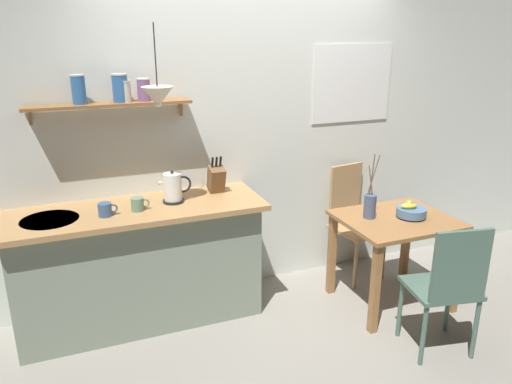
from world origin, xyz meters
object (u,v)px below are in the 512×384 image
object	(u,v)px
electric_kettle	(173,188)
coffee_mug_spare	(138,204)
dining_chair_near	(448,284)
pendant_lamp	(158,97)
dining_table	(395,233)
coffee_mug_by_sink	(105,210)
knife_block	(216,178)
dining_chair_far	(352,217)
fruit_bowl	(411,211)
twig_vase	(370,205)

from	to	relation	value
electric_kettle	coffee_mug_spare	world-z (taller)	electric_kettle
dining_chair_near	pendant_lamp	bearing A→B (deg)	148.33
dining_table	coffee_mug_by_sink	world-z (taller)	coffee_mug_by_sink
knife_block	dining_chair_far	bearing A→B (deg)	0.43
knife_block	electric_kettle	bearing A→B (deg)	-165.02
dining_chair_near	pendant_lamp	distance (m)	2.27
fruit_bowl	knife_block	distance (m)	1.53
dining_chair_near	dining_chair_far	world-z (taller)	dining_chair_far
dining_table	fruit_bowl	xyz separation A→B (m)	(0.11, -0.03, 0.18)
electric_kettle	fruit_bowl	bearing A→B (deg)	-16.01
fruit_bowl	electric_kettle	size ratio (longest dim) A/B	0.95
coffee_mug_spare	electric_kettle	bearing A→B (deg)	17.74
dining_table	coffee_mug_spare	xyz separation A→B (m)	(-1.91, 0.38, 0.37)
twig_vase	coffee_mug_by_sink	distance (m)	1.96
dining_table	dining_chair_far	world-z (taller)	dining_chair_far
knife_block	pendant_lamp	bearing A→B (deg)	-151.08
dining_table	pendant_lamp	distance (m)	2.09
fruit_bowl	coffee_mug_spare	xyz separation A→B (m)	(-2.02, 0.41, 0.18)
dining_chair_near	knife_block	world-z (taller)	knife_block
knife_block	coffee_mug_by_sink	distance (m)	0.88
twig_vase	knife_block	bearing A→B (deg)	155.95
dining_chair_far	fruit_bowl	bearing A→B (deg)	-77.33
twig_vase	electric_kettle	xyz separation A→B (m)	(-1.44, 0.39, 0.20)
dining_chair_far	pendant_lamp	xyz separation A→B (m)	(-1.71, -0.26, 1.18)
dining_chair_near	dining_chair_far	size ratio (longest dim) A/B	0.96
fruit_bowl	twig_vase	xyz separation A→B (m)	(-0.30, 0.11, 0.05)
twig_vase	pendant_lamp	bearing A→B (deg)	171.47
fruit_bowl	pendant_lamp	distance (m)	2.09
dining_chair_far	coffee_mug_spare	world-z (taller)	coffee_mug_spare
coffee_mug_by_sink	pendant_lamp	bearing A→B (deg)	-6.75
twig_vase	knife_block	distance (m)	1.21
dining_chair_far	knife_block	world-z (taller)	knife_block
dining_chair_far	coffee_mug_spare	distance (m)	1.94
electric_kettle	coffee_mug_spare	distance (m)	0.29
twig_vase	knife_block	world-z (taller)	twig_vase
fruit_bowl	pendant_lamp	world-z (taller)	pendant_lamp
fruit_bowl	knife_block	bearing A→B (deg)	156.76
coffee_mug_by_sink	coffee_mug_spare	distance (m)	0.22
dining_table	coffee_mug_spare	size ratio (longest dim) A/B	6.62
twig_vase	dining_chair_near	bearing A→B (deg)	-82.30
twig_vase	fruit_bowl	bearing A→B (deg)	-20.30
twig_vase	coffee_mug_by_sink	xyz separation A→B (m)	(-1.94, 0.28, 0.14)
dining_chair_near	twig_vase	size ratio (longest dim) A/B	1.89
twig_vase	coffee_mug_by_sink	bearing A→B (deg)	171.83
electric_kettle	coffee_mug_by_sink	distance (m)	0.51
dining_chair_near	dining_chair_far	xyz separation A→B (m)	(0.06, 1.28, 0.00)
dining_chair_far	electric_kettle	bearing A→B (deg)	-176.27
coffee_mug_by_sink	twig_vase	bearing A→B (deg)	-8.17
fruit_bowl	pendant_lamp	size ratio (longest dim) A/B	0.44
fruit_bowl	coffee_mug_by_sink	xyz separation A→B (m)	(-2.24, 0.39, 0.18)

